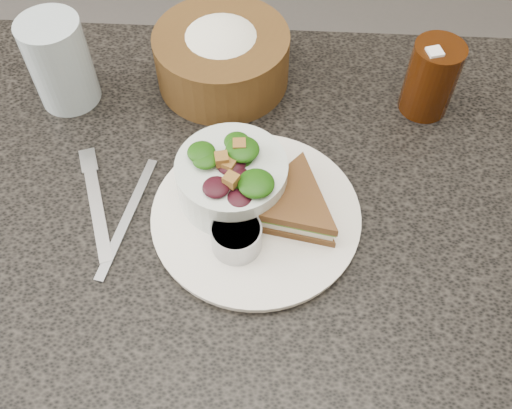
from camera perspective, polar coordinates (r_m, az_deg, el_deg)
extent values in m
plane|color=#3E3B3A|center=(1.41, -1.57, -17.81)|extent=(6.00, 6.00, 0.00)
cube|color=black|center=(1.05, -2.03, -11.84)|extent=(1.00, 0.70, 0.75)
cylinder|color=silver|center=(0.71, 0.00, -1.13)|extent=(0.26, 0.26, 0.01)
cylinder|color=#94959A|center=(0.66, -1.98, -3.24)|extent=(0.07, 0.07, 0.04)
cone|color=orange|center=(0.73, 0.18, 4.01)|extent=(0.10, 0.10, 0.03)
cube|color=#A8A8A8|center=(0.74, -15.61, -0.39)|extent=(0.07, 0.16, 0.00)
cube|color=#989B9F|center=(0.73, -12.70, -1.20)|extent=(0.05, 0.18, 0.00)
cylinder|color=#9FB1B8|center=(0.85, -19.03, 13.29)|extent=(0.10, 0.10, 0.13)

